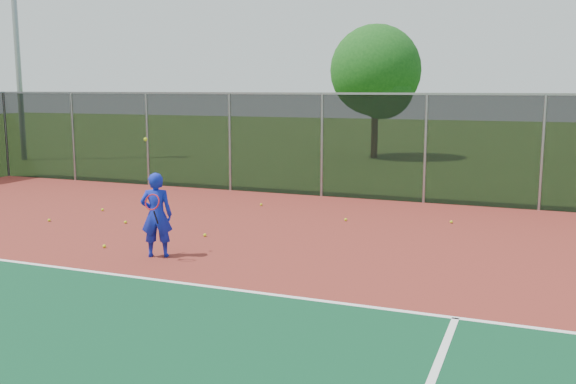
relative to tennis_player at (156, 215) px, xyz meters
name	(u,v)px	position (x,y,z in m)	size (l,w,h in m)	color
court_apron	(295,324)	(3.68, -2.32, -0.82)	(30.00, 20.00, 0.02)	maroon
fence_back	(425,147)	(3.68, 7.68, 0.74)	(30.00, 0.06, 3.03)	black
tennis_player	(156,215)	(0.00, 0.00, 0.00)	(0.69, 0.71, 2.24)	#1220AF
practice_ball_0	(125,222)	(-2.36, 2.27, -0.77)	(0.07, 0.07, 0.07)	#C1D218
practice_ball_1	(104,246)	(-1.36, 0.17, -0.77)	(0.07, 0.07, 0.07)	#C1D218
practice_ball_2	(451,222)	(4.78, 5.13, -0.77)	(0.07, 0.07, 0.07)	#C1D218
practice_ball_3	(205,235)	(0.03, 1.78, -0.77)	(0.07, 0.07, 0.07)	#C1D218
practice_ball_4	(261,205)	(-0.32, 5.55, -0.77)	(0.07, 0.07, 0.07)	#C1D218
practice_ball_5	(49,220)	(-4.20, 1.79, -0.77)	(0.07, 0.07, 0.07)	#C1D218
practice_ball_6	(103,210)	(-3.85, 3.35, -0.77)	(0.07, 0.07, 0.07)	#C1D218
practice_ball_8	(346,220)	(2.38, 4.47, -0.77)	(0.07, 0.07, 0.07)	#C1D218
tree_back_left	(377,75)	(-0.39, 18.60, 2.94)	(4.09, 4.09, 6.01)	#3C2A16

